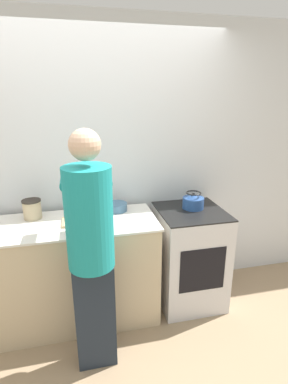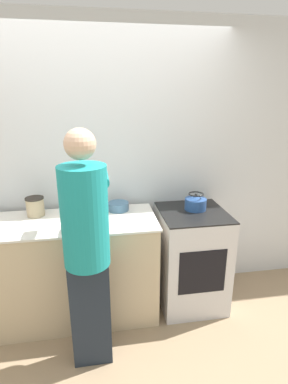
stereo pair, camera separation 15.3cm
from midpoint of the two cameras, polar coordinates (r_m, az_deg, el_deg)
ground_plane at (r=2.84m, az=-6.40°, el=-25.21°), size 12.00×12.00×0.00m
wall_back at (r=2.83m, az=-8.12°, el=4.80°), size 8.00×0.05×2.60m
counter at (r=2.80m, az=-14.11°, el=-14.28°), size 1.69×0.62×0.93m
oven at (r=2.94m, az=10.43°, el=-12.24°), size 0.59×0.62×0.94m
person at (r=2.10m, az=-8.78°, el=-10.06°), size 0.35×0.59×1.75m
cutting_board at (r=2.56m, az=-10.18°, el=-5.18°), size 0.30×0.20×0.02m
knife at (r=2.54m, az=-10.69°, el=-5.13°), size 0.18×0.04×0.01m
kettle at (r=2.78m, az=11.36°, el=-2.02°), size 0.20×0.20×0.15m
bowl_mixing at (r=2.74m, az=-3.32°, el=-2.75°), size 0.19×0.19×0.07m
canister_jar at (r=2.74m, az=-18.52°, el=-2.66°), size 0.16×0.16×0.17m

